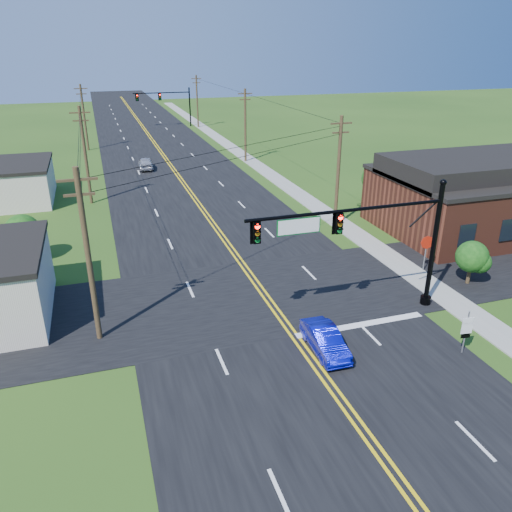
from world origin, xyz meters
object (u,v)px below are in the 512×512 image
object	(u,v)px
signal_mast_main	(364,237)
signal_mast_far	(166,101)
blue_car	(325,341)
route_sign	(466,329)
stop_sign	(427,246)

from	to	relation	value
signal_mast_main	signal_mast_far	xyz separation A→B (m)	(0.10, 72.00, -0.20)
signal_mast_main	blue_car	world-z (taller)	signal_mast_main
signal_mast_far	route_sign	xyz separation A→B (m)	(3.06, -76.89, -3.19)
route_sign	stop_sign	bearing A→B (deg)	73.56
signal_mast_far	stop_sign	distance (m)	68.44
route_sign	blue_car	bearing A→B (deg)	168.46
signal_mast_main	stop_sign	bearing A→B (deg)	29.21
blue_car	route_sign	bearing A→B (deg)	-17.62
signal_mast_main	signal_mast_far	size ratio (longest dim) A/B	1.03
stop_sign	blue_car	bearing A→B (deg)	-137.74
signal_mast_far	route_sign	world-z (taller)	signal_mast_far
blue_car	signal_mast_main	bearing A→B (deg)	40.71
blue_car	route_sign	world-z (taller)	route_sign
blue_car	stop_sign	distance (m)	12.37
signal_mast_main	stop_sign	xyz separation A→B (m)	(7.11, 3.98, -2.93)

